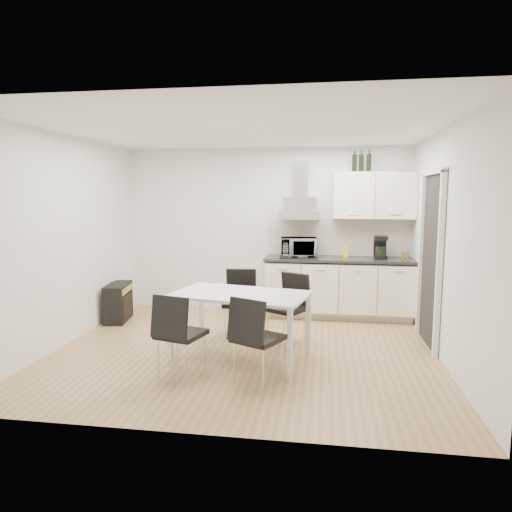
{
  "coord_description": "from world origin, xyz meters",
  "views": [
    {
      "loc": [
        0.93,
        -5.23,
        1.83
      ],
      "look_at": [
        0.09,
        0.35,
        1.1
      ],
      "focal_mm": 32.0,
      "sensor_mm": 36.0,
      "label": 1
    }
  ],
  "objects_px": {
    "guitar_amp": "(118,302)",
    "chair_far_left": "(240,304)",
    "chair_near_right": "(258,339)",
    "chair_near_left": "(181,335)",
    "dining_table": "(240,300)",
    "floor_speaker": "(236,300)",
    "chair_far_right": "(287,310)",
    "kitchenette": "(341,263)"
  },
  "relations": [
    {
      "from": "guitar_amp",
      "to": "chair_far_left",
      "type": "bearing_deg",
      "value": -25.26
    },
    {
      "from": "chair_near_right",
      "to": "chair_near_left",
      "type": "bearing_deg",
      "value": -155.13
    },
    {
      "from": "dining_table",
      "to": "floor_speaker",
      "type": "distance_m",
      "value": 2.26
    },
    {
      "from": "chair_near_left",
      "to": "guitar_amp",
      "type": "xyz_separation_m",
      "value": [
        -1.6,
        1.93,
        -0.16
      ]
    },
    {
      "from": "chair_far_right",
      "to": "guitar_amp",
      "type": "relative_size",
      "value": 1.25
    },
    {
      "from": "kitchenette",
      "to": "chair_far_right",
      "type": "bearing_deg",
      "value": -116.08
    },
    {
      "from": "chair_far_right",
      "to": "dining_table",
      "type": "bearing_deg",
      "value": 78.99
    },
    {
      "from": "dining_table",
      "to": "chair_near_left",
      "type": "distance_m",
      "value": 0.85
    },
    {
      "from": "guitar_amp",
      "to": "dining_table",
      "type": "bearing_deg",
      "value": -41.74
    },
    {
      "from": "chair_near_left",
      "to": "chair_near_right",
      "type": "relative_size",
      "value": 1.0
    },
    {
      "from": "chair_near_right",
      "to": "floor_speaker",
      "type": "relative_size",
      "value": 2.65
    },
    {
      "from": "chair_far_left",
      "to": "guitar_amp",
      "type": "relative_size",
      "value": 1.25
    },
    {
      "from": "kitchenette",
      "to": "chair_far_left",
      "type": "relative_size",
      "value": 2.86
    },
    {
      "from": "chair_near_left",
      "to": "floor_speaker",
      "type": "xyz_separation_m",
      "value": [
        0.01,
        2.81,
        -0.27
      ]
    },
    {
      "from": "chair_far_right",
      "to": "chair_near_right",
      "type": "distance_m",
      "value": 1.24
    },
    {
      "from": "chair_far_left",
      "to": "chair_near_left",
      "type": "relative_size",
      "value": 1.0
    },
    {
      "from": "dining_table",
      "to": "floor_speaker",
      "type": "xyz_separation_m",
      "value": [
        -0.48,
        2.15,
        -0.51
      ]
    },
    {
      "from": "dining_table",
      "to": "chair_near_right",
      "type": "bearing_deg",
      "value": -53.8
    },
    {
      "from": "chair_far_right",
      "to": "chair_near_left",
      "type": "xyz_separation_m",
      "value": [
        -0.97,
        -1.21,
        0.0
      ]
    },
    {
      "from": "chair_near_right",
      "to": "kitchenette",
      "type": "bearing_deg",
      "value": 98.31
    },
    {
      "from": "kitchenette",
      "to": "chair_far_left",
      "type": "bearing_deg",
      "value": -137.58
    },
    {
      "from": "chair_near_right",
      "to": "floor_speaker",
      "type": "height_order",
      "value": "chair_near_right"
    },
    {
      "from": "chair_far_right",
      "to": "chair_near_left",
      "type": "relative_size",
      "value": 1.0
    },
    {
      "from": "dining_table",
      "to": "chair_far_left",
      "type": "xyz_separation_m",
      "value": [
        -0.15,
        0.76,
        -0.24
      ]
    },
    {
      "from": "chair_far_left",
      "to": "floor_speaker",
      "type": "distance_m",
      "value": 1.45
    },
    {
      "from": "dining_table",
      "to": "floor_speaker",
      "type": "bearing_deg",
      "value": 114.74
    },
    {
      "from": "guitar_amp",
      "to": "floor_speaker",
      "type": "xyz_separation_m",
      "value": [
        1.61,
        0.87,
        -0.11
      ]
    },
    {
      "from": "chair_near_left",
      "to": "dining_table",
      "type": "bearing_deg",
      "value": 69.19
    },
    {
      "from": "chair_near_left",
      "to": "guitar_amp",
      "type": "relative_size",
      "value": 1.25
    },
    {
      "from": "chair_near_right",
      "to": "chair_far_left",
      "type": "bearing_deg",
      "value": 134.15
    },
    {
      "from": "chair_near_right",
      "to": "floor_speaker",
      "type": "bearing_deg",
      "value": 132.08
    },
    {
      "from": "chair_far_right",
      "to": "chair_near_left",
      "type": "bearing_deg",
      "value": 81.6
    },
    {
      "from": "kitchenette",
      "to": "guitar_amp",
      "type": "relative_size",
      "value": 3.59
    },
    {
      "from": "dining_table",
      "to": "chair_near_right",
      "type": "xyz_separation_m",
      "value": [
        0.31,
        -0.68,
        -0.24
      ]
    },
    {
      "from": "kitchenette",
      "to": "chair_near_left",
      "type": "distance_m",
      "value": 3.15
    },
    {
      "from": "kitchenette",
      "to": "chair_near_right",
      "type": "distance_m",
      "value": 2.83
    },
    {
      "from": "chair_far_left",
      "to": "chair_near_left",
      "type": "xyz_separation_m",
      "value": [
        -0.34,
        -1.42,
        0.0
      ]
    },
    {
      "from": "kitchenette",
      "to": "chair_far_right",
      "type": "xyz_separation_m",
      "value": [
        -0.7,
        -1.43,
        -0.39
      ]
    },
    {
      "from": "chair_near_left",
      "to": "guitar_amp",
      "type": "height_order",
      "value": "chair_near_left"
    },
    {
      "from": "chair_far_right",
      "to": "floor_speaker",
      "type": "relative_size",
      "value": 2.65
    },
    {
      "from": "floor_speaker",
      "to": "kitchenette",
      "type": "bearing_deg",
      "value": 9.44
    },
    {
      "from": "kitchenette",
      "to": "floor_speaker",
      "type": "distance_m",
      "value": 1.8
    }
  ]
}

